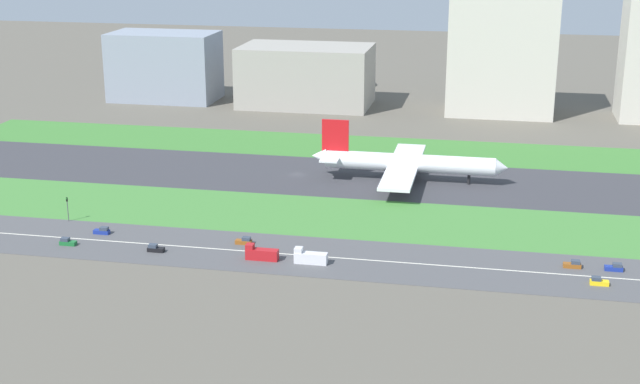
% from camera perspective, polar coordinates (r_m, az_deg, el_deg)
% --- Properties ---
extents(ground_plane, '(800.00, 800.00, 0.00)m').
position_cam_1_polar(ground_plane, '(304.08, -1.47, 1.10)').
color(ground_plane, '#5B564C').
extents(runway, '(280.00, 46.00, 0.10)m').
position_cam_1_polar(runway, '(304.07, -1.47, 1.11)').
color(runway, '#38383D').
rests_on(runway, ground_plane).
extents(grass_median_north, '(280.00, 36.00, 0.10)m').
position_cam_1_polar(grass_median_north, '(342.75, 0.04, 2.99)').
color(grass_median_north, '#3D7A33').
rests_on(grass_median_north, ground_plane).
extents(grass_median_south, '(280.00, 36.00, 0.10)m').
position_cam_1_polar(grass_median_south, '(266.08, -3.42, -1.31)').
color(grass_median_south, '#427F38').
rests_on(grass_median_south, ground_plane).
extents(highway, '(280.00, 28.00, 0.10)m').
position_cam_1_polar(highway, '(237.13, -5.37, -3.74)').
color(highway, '#4C4C4F').
rests_on(highway, ground_plane).
extents(highway_centerline, '(266.00, 0.50, 0.01)m').
position_cam_1_polar(highway_centerline, '(237.11, -5.37, -3.73)').
color(highway_centerline, silver).
rests_on(highway_centerline, highway).
extents(airliner, '(65.00, 56.00, 19.70)m').
position_cam_1_polar(airliner, '(296.71, 5.42, 1.86)').
color(airliner, white).
rests_on(airliner, runway).
extents(car_6, '(4.40, 1.80, 2.00)m').
position_cam_1_polar(car_6, '(241.08, -4.85, -3.14)').
color(car_6, brown).
rests_on(car_6, highway).
extents(truck_0, '(8.40, 2.50, 4.00)m').
position_cam_1_polar(truck_0, '(227.13, -0.66, -4.19)').
color(truck_0, silver).
rests_on(truck_0, highway).
extents(car_5, '(4.40, 1.80, 2.00)m').
position_cam_1_polar(car_5, '(224.69, 17.35, -5.48)').
color(car_5, yellow).
rests_on(car_5, highway).
extents(car_2, '(4.40, 1.80, 2.00)m').
position_cam_1_polar(car_2, '(238.96, -10.48, -3.57)').
color(car_2, black).
rests_on(car_2, highway).
extents(car_4, '(4.40, 1.80, 2.00)m').
position_cam_1_polar(car_4, '(234.52, 18.30, -4.60)').
color(car_4, navy).
rests_on(car_4, highway).
extents(truck_1, '(8.40, 2.50, 4.00)m').
position_cam_1_polar(truck_1, '(229.95, -3.78, -3.95)').
color(truck_1, '#B2191E').
rests_on(truck_1, highway).
extents(car_0, '(4.40, 1.80, 2.00)m').
position_cam_1_polar(car_0, '(255.03, -13.73, -2.43)').
color(car_0, navy).
rests_on(car_0, highway).
extents(car_3, '(4.40, 1.80, 2.00)m').
position_cam_1_polar(car_3, '(233.38, 15.85, -4.48)').
color(car_3, brown).
rests_on(car_3, highway).
extents(car_1, '(4.40, 1.80, 2.00)m').
position_cam_1_polar(car_1, '(248.99, -15.83, -3.09)').
color(car_1, '#19662D').
rests_on(car_1, highway).
extents(traffic_light, '(0.36, 0.50, 7.20)m').
position_cam_1_polar(traffic_light, '(266.77, -15.82, -0.95)').
color(traffic_light, '#4C4C51').
rests_on(traffic_light, highway).
extents(terminal_building, '(49.51, 28.21, 31.85)m').
position_cam_1_polar(terminal_building, '(433.23, -9.89, 7.92)').
color(terminal_building, gray).
rests_on(terminal_building, ground_plane).
extents(hangar_building, '(59.46, 35.98, 27.42)m').
position_cam_1_polar(hangar_building, '(414.06, -0.89, 7.43)').
color(hangar_building, '#9E998E').
rests_on(hangar_building, ground_plane).
extents(office_tower, '(46.02, 29.59, 53.11)m').
position_cam_1_polar(office_tower, '(402.90, 11.54, 8.66)').
color(office_tower, beige).
rests_on(office_tower, ground_plane).
extents(fuel_tank_west, '(24.73, 24.73, 14.48)m').
position_cam_1_polar(fuel_tank_west, '(457.57, 1.00, 7.56)').
color(fuel_tank_west, silver).
rests_on(fuel_tank_west, ground_plane).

